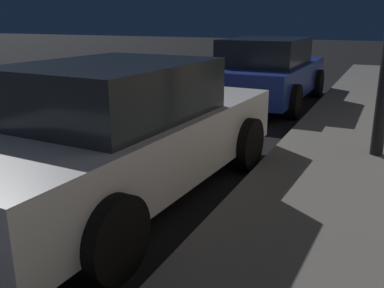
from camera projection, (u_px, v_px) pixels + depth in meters
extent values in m
cube|color=silver|center=(125.00, 143.00, 4.51)|extent=(1.96, 4.40, 0.64)
cube|color=#1E2328|center=(113.00, 91.00, 4.22)|extent=(1.63, 2.09, 0.56)
cylinder|color=black|center=(132.00, 128.00, 6.10)|extent=(0.25, 0.67, 0.66)
cylinder|color=black|center=(247.00, 144.00, 5.31)|extent=(0.25, 0.67, 0.66)
cylinder|color=black|center=(113.00, 238.00, 3.05)|extent=(0.25, 0.67, 0.66)
cube|color=navy|center=(267.00, 78.00, 9.41)|extent=(1.77, 4.20, 0.64)
cube|color=#1E2328|center=(266.00, 52.00, 9.07)|extent=(1.55, 2.17, 0.56)
cylinder|color=black|center=(247.00, 79.00, 10.97)|extent=(0.22, 0.66, 0.66)
cylinder|color=black|center=(317.00, 83.00, 10.25)|extent=(0.22, 0.66, 0.66)
cylinder|color=black|center=(207.00, 95.00, 8.72)|extent=(0.22, 0.66, 0.66)
cylinder|color=black|center=(293.00, 102.00, 8.00)|extent=(0.22, 0.66, 0.66)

